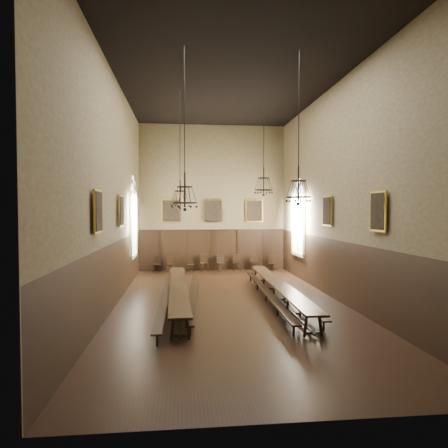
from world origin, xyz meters
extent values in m
cube|color=black|center=(0.00, 0.00, -0.01)|extent=(9.00, 18.00, 0.02)
cube|color=black|center=(0.00, 0.00, 9.01)|extent=(9.00, 18.00, 0.02)
cube|color=#827450|center=(0.00, 9.01, 4.50)|extent=(9.00, 0.02, 9.00)
cube|color=#827450|center=(0.00, -9.01, 4.50)|extent=(9.00, 0.02, 9.00)
cube|color=#827450|center=(-4.51, 0.00, 4.50)|extent=(0.02, 18.00, 9.00)
cube|color=#827450|center=(4.51, 0.00, 4.50)|extent=(0.02, 18.00, 9.00)
cube|color=black|center=(-2.05, 0.12, 0.73)|extent=(0.90, 9.78, 0.07)
cube|color=black|center=(2.01, 0.02, 0.73)|extent=(0.84, 9.87, 0.07)
cube|color=black|center=(-2.56, -0.11, 0.43)|extent=(0.33, 10.12, 0.05)
cube|color=black|center=(-1.46, 0.25, 0.39)|extent=(0.71, 9.22, 0.05)
cube|color=black|center=(1.53, 0.26, 0.42)|extent=(0.61, 9.97, 0.05)
cube|color=black|center=(2.47, 0.26, 0.38)|extent=(0.32, 9.04, 0.05)
cube|color=black|center=(-3.40, 8.59, 0.45)|extent=(0.48, 0.48, 0.05)
cube|color=black|center=(-3.40, 8.77, 0.69)|extent=(0.42, 0.11, 0.50)
cube|color=black|center=(-2.62, 8.56, 0.44)|extent=(0.48, 0.48, 0.05)
cube|color=black|center=(-2.62, 8.73, 0.68)|extent=(0.41, 0.12, 0.48)
cube|color=black|center=(-1.40, 8.56, 0.42)|extent=(0.41, 0.41, 0.05)
cube|color=black|center=(-1.40, 8.72, 0.65)|extent=(0.39, 0.06, 0.47)
cube|color=black|center=(-0.55, 8.60, 0.48)|extent=(0.51, 0.51, 0.05)
cube|color=black|center=(-0.55, 8.79, 0.75)|extent=(0.45, 0.10, 0.54)
cube|color=black|center=(0.48, 8.49, 0.48)|extent=(0.55, 0.55, 0.05)
cube|color=black|center=(0.48, 8.69, 0.74)|extent=(0.44, 0.17, 0.53)
cube|color=black|center=(1.46, 8.54, 0.47)|extent=(0.46, 0.46, 0.05)
cube|color=black|center=(1.46, 8.73, 0.73)|extent=(0.44, 0.06, 0.52)
cube|color=black|center=(2.54, 8.47, 0.47)|extent=(0.48, 0.48, 0.05)
cube|color=black|center=(2.54, 8.66, 0.73)|extent=(0.44, 0.08, 0.52)
cube|color=black|center=(3.62, 8.48, 0.43)|extent=(0.47, 0.47, 0.05)
cube|color=black|center=(3.62, 8.65, 0.67)|extent=(0.40, 0.12, 0.48)
cylinder|color=black|center=(-1.97, 2.24, 7.04)|extent=(0.03, 0.03, 3.92)
torus|color=black|center=(-1.97, 2.24, 4.05)|extent=(0.83, 0.83, 0.05)
torus|color=black|center=(-1.97, 2.24, 4.59)|extent=(0.53, 0.53, 0.04)
cylinder|color=black|center=(-1.97, 2.24, 4.49)|extent=(0.06, 0.06, 1.17)
cylinder|color=black|center=(1.96, 2.91, 7.38)|extent=(0.03, 0.03, 3.23)
torus|color=black|center=(1.96, 2.91, 4.69)|extent=(0.87, 0.87, 0.05)
torus|color=black|center=(1.96, 2.91, 5.26)|extent=(0.55, 0.55, 0.04)
cylinder|color=black|center=(1.96, 2.91, 5.15)|extent=(0.06, 0.06, 1.23)
cylinder|color=black|center=(-1.79, -2.76, 6.98)|extent=(0.03, 0.03, 4.04)
torus|color=black|center=(-1.79, -2.76, 3.97)|extent=(0.80, 0.80, 0.05)
torus|color=black|center=(-1.79, -2.76, 4.49)|extent=(0.51, 0.51, 0.04)
cylinder|color=black|center=(-1.79, -2.76, 4.40)|extent=(0.06, 0.06, 1.13)
cylinder|color=black|center=(1.95, -2.81, 7.10)|extent=(0.03, 0.03, 3.80)
torus|color=black|center=(1.95, -2.81, 4.17)|extent=(0.83, 0.83, 0.05)
torus|color=black|center=(1.95, -2.81, 4.71)|extent=(0.53, 0.53, 0.04)
cylinder|color=black|center=(1.95, -2.81, 4.61)|extent=(0.06, 0.06, 1.18)
cube|color=#B5932B|center=(-2.60, 8.88, 3.70)|extent=(1.10, 0.12, 1.40)
cube|color=black|center=(-2.60, 8.88, 3.70)|extent=(0.98, 0.02, 1.28)
cube|color=#B5932B|center=(0.00, 8.88, 3.70)|extent=(1.10, 0.12, 1.40)
cube|color=black|center=(0.00, 8.88, 3.70)|extent=(0.98, 0.02, 1.28)
cube|color=#B5932B|center=(2.60, 8.88, 3.70)|extent=(1.10, 0.12, 1.40)
cube|color=black|center=(2.60, 8.88, 3.70)|extent=(0.98, 0.02, 1.28)
cube|color=#B5932B|center=(-4.38, 1.00, 3.70)|extent=(0.12, 1.00, 1.30)
cube|color=black|center=(-4.38, 1.00, 3.70)|extent=(0.02, 0.88, 1.18)
cube|color=#B5932B|center=(-4.38, -3.50, 3.70)|extent=(0.12, 1.00, 1.30)
cube|color=black|center=(-4.38, -3.50, 3.70)|extent=(0.02, 0.88, 1.18)
cube|color=#B5932B|center=(4.38, 1.00, 3.70)|extent=(0.12, 1.00, 1.30)
cube|color=black|center=(4.38, 1.00, 3.70)|extent=(0.02, 0.88, 1.18)
cube|color=#B5932B|center=(4.38, -3.50, 3.70)|extent=(0.12, 1.00, 1.30)
cube|color=black|center=(4.38, -3.50, 3.70)|extent=(0.02, 0.88, 1.18)
camera|label=1|loc=(-1.87, -15.72, 3.74)|focal=32.00mm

